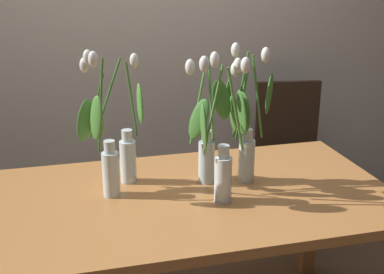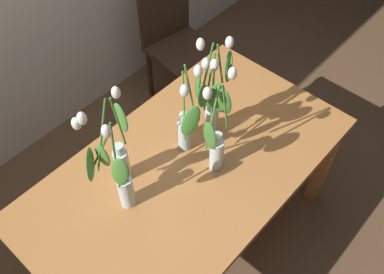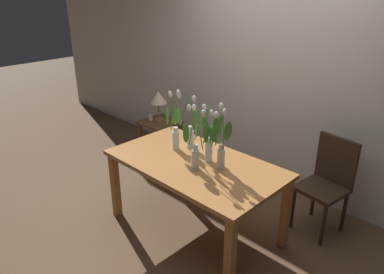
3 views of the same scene
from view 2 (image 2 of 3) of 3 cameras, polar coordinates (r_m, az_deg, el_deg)
The scene contains 8 objects.
ground_plane at distance 2.71m, azimuth -0.41°, elevation -12.91°, with size 18.00×18.00×0.00m, color brown.
dining_table at distance 2.15m, azimuth -0.50°, elevation -5.26°, with size 1.60×0.90×0.74m.
tulip_vase_0 at distance 1.93m, azimuth 3.25°, elevation -0.45°, with size 0.21×0.14×0.57m.
tulip_vase_1 at distance 1.98m, azimuth -0.58°, elevation 1.64°, with size 0.21×0.17×0.56m.
tulip_vase_2 at distance 2.02m, azimuth 2.66°, elevation 4.95°, with size 0.22×0.19×0.58m.
tulip_vase_3 at distance 1.83m, azimuth -9.52°, elevation -5.71°, with size 0.17×0.24×0.58m.
tulip_vase_4 at distance 1.91m, azimuth -9.60°, elevation -2.16°, with size 0.24×0.18×0.57m.
dining_chair at distance 3.10m, azimuth -2.30°, elevation 12.95°, with size 0.45×0.45×0.93m.
Camera 2 is at (-0.87, -0.81, 2.43)m, focal length 40.96 mm.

